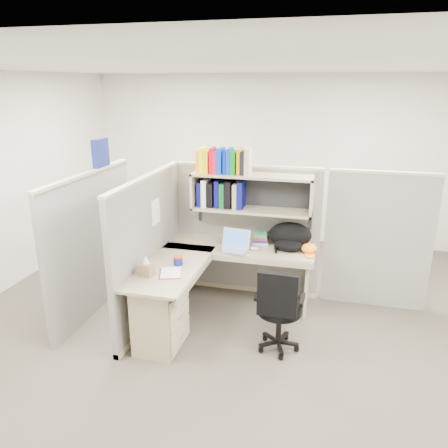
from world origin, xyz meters
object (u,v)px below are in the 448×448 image
(backpack, at_px, (290,237))
(laptop, at_px, (233,241))
(snack_canister, at_px, (178,260))
(desk, at_px, (184,297))
(task_chair, at_px, (278,323))

(backpack, bearing_deg, laptop, -152.15)
(laptop, xyz_separation_m, snack_canister, (-0.47, -0.53, -0.07))
(desk, relative_size, snack_canister, 17.23)
(desk, distance_m, snack_canister, 0.38)
(laptop, bearing_deg, task_chair, -41.95)
(backpack, bearing_deg, task_chair, -82.17)
(laptop, distance_m, task_chair, 1.10)
(backpack, bearing_deg, snack_canister, -138.08)
(backpack, height_order, snack_canister, backpack)
(task_chair, bearing_deg, backpack, 91.41)
(backpack, distance_m, snack_canister, 1.32)
(laptop, height_order, snack_canister, laptop)
(backpack, relative_size, task_chair, 0.54)
(desk, xyz_separation_m, backpack, (0.97, 0.90, 0.44))
(snack_canister, bearing_deg, backpack, 35.49)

